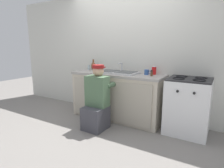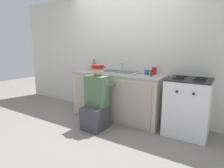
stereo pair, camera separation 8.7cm
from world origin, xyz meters
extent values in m
plane|color=gray|center=(0.00, 0.00, 0.00)|extent=(12.00, 12.00, 0.00)
cube|color=silver|center=(0.00, 0.65, 1.25)|extent=(6.00, 0.10, 2.50)
cube|color=beige|center=(0.00, 0.30, 0.43)|extent=(1.77, 0.60, 0.86)
cube|color=#AFA694|center=(-0.43, -0.01, 0.43)|extent=(0.78, 0.02, 0.75)
cube|color=#AFA694|center=(0.43, -0.01, 0.43)|extent=(0.78, 0.02, 0.75)
cube|color=#9E9993|center=(0.00, 0.30, 0.88)|extent=(1.81, 0.62, 0.04)
cube|color=silver|center=(0.00, 0.30, 0.92)|extent=(0.80, 0.44, 0.03)
cube|color=#4C4F51|center=(-0.19, 0.30, 0.94)|extent=(0.33, 0.35, 0.01)
cube|color=#4C4F51|center=(0.19, 0.30, 0.94)|extent=(0.33, 0.35, 0.01)
cylinder|color=#B7BABF|center=(0.00, 0.49, 0.99)|extent=(0.02, 0.02, 0.18)
cylinder|color=#B7BABF|center=(0.00, 0.41, 1.08)|extent=(0.02, 0.16, 0.02)
cube|color=white|center=(1.31, 0.30, 0.44)|extent=(0.66, 0.60, 0.89)
cube|color=#262628|center=(1.31, 0.30, 0.90)|extent=(0.64, 0.59, 0.02)
torus|color=black|center=(1.16, 0.18, 0.92)|extent=(0.19, 0.19, 0.02)
torus|color=black|center=(1.46, 0.18, 0.92)|extent=(0.19, 0.19, 0.02)
torus|color=black|center=(1.16, 0.42, 0.92)|extent=(0.19, 0.19, 0.02)
torus|color=black|center=(1.46, 0.42, 0.92)|extent=(0.19, 0.19, 0.02)
cylinder|color=black|center=(1.20, -0.01, 0.76)|extent=(0.04, 0.02, 0.04)
cylinder|color=black|center=(1.43, -0.01, 0.76)|extent=(0.04, 0.02, 0.04)
cube|color=#3F3F47|center=(-0.06, -0.35, 0.20)|extent=(0.36, 0.40, 0.40)
cube|color=#4C6B4C|center=(-0.06, -0.29, 0.66)|extent=(0.38, 0.22, 0.52)
sphere|color=tan|center=(-0.06, -0.25, 1.01)|extent=(0.19, 0.19, 0.19)
cylinder|color=maroon|center=(-0.06, -0.25, 1.08)|extent=(0.20, 0.20, 0.06)
cube|color=maroon|center=(-0.06, -0.17, 1.06)|extent=(0.13, 0.09, 0.02)
cylinder|color=#4C6B4C|center=(-0.23, -0.09, 0.75)|extent=(0.08, 0.30, 0.08)
cylinder|color=#4C6B4C|center=(0.11, -0.09, 0.75)|extent=(0.08, 0.30, 0.08)
cylinder|color=#513823|center=(0.69, 0.27, 0.94)|extent=(0.04, 0.04, 0.08)
cylinder|color=black|center=(0.69, 0.27, 1.00)|extent=(0.04, 0.04, 0.02)
cylinder|color=#335699|center=(0.56, 0.38, 0.95)|extent=(0.08, 0.08, 0.09)
torus|color=#335699|center=(0.62, 0.38, 0.95)|extent=(0.06, 0.01, 0.06)
ellipsoid|color=brown|center=(-0.68, 0.45, 0.99)|extent=(0.10, 0.10, 0.17)
cylinder|color=brown|center=(-0.68, 0.45, 1.10)|extent=(0.04, 0.04, 0.06)
cube|color=black|center=(-0.52, 0.41, 0.91)|extent=(0.07, 0.14, 0.01)
cube|color=green|center=(-0.52, 0.41, 0.91)|extent=(0.06, 0.12, 0.00)
cylinder|color=red|center=(0.66, 0.48, 0.97)|extent=(0.08, 0.08, 0.14)
cylinder|color=white|center=(0.66, 0.48, 1.05)|extent=(0.08, 0.08, 0.01)
cylinder|color=#ADC6CC|center=(-0.80, 0.46, 0.95)|extent=(0.06, 0.06, 0.10)
camera|label=1|loc=(1.74, -2.82, 1.41)|focal=30.00mm
camera|label=2|loc=(1.81, -2.78, 1.41)|focal=30.00mm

